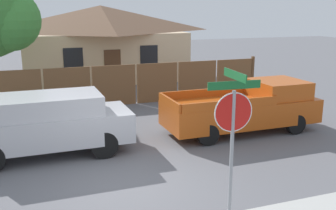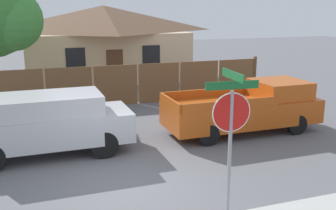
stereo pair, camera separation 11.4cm
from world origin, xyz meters
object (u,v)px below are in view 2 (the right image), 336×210
red_suv (45,122)px  orange_pickup (248,108)px  house (104,41)px  stop_sign (231,124)px

red_suv → orange_pickup: 6.63m
red_suv → orange_pickup: (6.63, 0.00, -0.14)m
house → red_suv: 13.04m
house → orange_pickup: 12.70m
house → orange_pickup: house is taller
house → red_suv: size_ratio=2.04×
stop_sign → orange_pickup: bearing=60.8°
red_suv → orange_pickup: bearing=-0.4°
red_suv → house: bearing=71.6°
house → red_suv: house is taller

